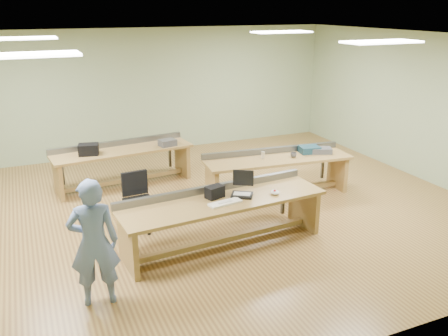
% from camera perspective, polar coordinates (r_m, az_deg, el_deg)
% --- Properties ---
extents(floor, '(10.00, 10.00, 0.00)m').
position_cam_1_polar(floor, '(8.50, -3.51, -5.29)').
color(floor, olive).
rests_on(floor, ground).
extents(ceiling, '(10.00, 10.00, 0.00)m').
position_cam_1_polar(ceiling, '(7.76, -3.97, 15.32)').
color(ceiling, silver).
rests_on(ceiling, wall_back).
extents(wall_back, '(10.00, 0.04, 3.00)m').
position_cam_1_polar(wall_back, '(11.77, -10.42, 8.95)').
color(wall_back, gray).
rests_on(wall_back, floor).
extents(wall_front, '(10.00, 0.04, 3.00)m').
position_cam_1_polar(wall_front, '(4.64, 13.35, -6.97)').
color(wall_front, gray).
rests_on(wall_front, floor).
extents(wall_right, '(0.04, 8.00, 3.00)m').
position_cam_1_polar(wall_right, '(10.72, 22.51, 6.85)').
color(wall_right, gray).
rests_on(wall_right, floor).
extents(fluor_panels, '(6.20, 3.50, 0.03)m').
position_cam_1_polar(fluor_panels, '(7.77, -3.97, 15.10)').
color(fluor_panels, white).
rests_on(fluor_panels, ceiling).
extents(workbench_front, '(3.23, 1.07, 0.86)m').
position_cam_1_polar(workbench_front, '(7.16, -0.18, -5.15)').
color(workbench_front, olive).
rests_on(workbench_front, floor).
extents(workbench_mid, '(2.88, 1.02, 0.86)m').
position_cam_1_polar(workbench_mid, '(9.13, 6.38, 0.11)').
color(workbench_mid, olive).
rests_on(workbench_mid, floor).
extents(workbench_back, '(2.86, 1.03, 0.86)m').
position_cam_1_polar(workbench_back, '(9.81, -12.08, 1.14)').
color(workbench_back, olive).
rests_on(workbench_back, floor).
extents(person, '(0.64, 0.47, 1.63)m').
position_cam_1_polar(person, '(5.91, -15.40, -8.68)').
color(person, slate).
rests_on(person, floor).
extents(laptop_base, '(0.41, 0.39, 0.03)m').
position_cam_1_polar(laptop_base, '(7.20, 2.18, -3.27)').
color(laptop_base, black).
rests_on(laptop_base, workbench_front).
extents(laptop_screen, '(0.27, 0.19, 0.25)m').
position_cam_1_polar(laptop_screen, '(7.23, 2.33, -1.19)').
color(laptop_screen, black).
rests_on(laptop_screen, laptop_base).
extents(keyboard, '(0.52, 0.24, 0.03)m').
position_cam_1_polar(keyboard, '(6.92, 0.15, -4.22)').
color(keyboard, white).
rests_on(keyboard, workbench_front).
extents(trackball_mouse, '(0.16, 0.18, 0.07)m').
position_cam_1_polar(trackball_mouse, '(7.30, 6.15, -2.91)').
color(trackball_mouse, white).
rests_on(trackball_mouse, workbench_front).
extents(camera_bag, '(0.31, 0.25, 0.18)m').
position_cam_1_polar(camera_bag, '(7.11, -1.13, -2.89)').
color(camera_bag, black).
rests_on(camera_bag, workbench_front).
extents(task_chair, '(0.55, 0.55, 0.95)m').
position_cam_1_polar(task_chair, '(7.86, -10.17, -4.90)').
color(task_chair, black).
rests_on(task_chair, floor).
extents(parts_bin_teal, '(0.42, 0.34, 0.13)m').
position_cam_1_polar(parts_bin_teal, '(9.43, 10.23, 2.20)').
color(parts_bin_teal, '#133140').
rests_on(parts_bin_teal, workbench_mid).
extents(parts_bin_grey, '(0.45, 0.38, 0.11)m').
position_cam_1_polar(parts_bin_grey, '(9.46, 11.62, 2.09)').
color(parts_bin_grey, '#3E3D40').
rests_on(parts_bin_grey, workbench_mid).
extents(mug, '(0.12, 0.12, 0.09)m').
position_cam_1_polar(mug, '(9.10, 8.37, 1.57)').
color(mug, '#3E3D40').
rests_on(mug, workbench_mid).
extents(drinks_can, '(0.08, 0.08, 0.13)m').
position_cam_1_polar(drinks_can, '(8.96, 4.71, 1.57)').
color(drinks_can, silver).
rests_on(drinks_can, workbench_mid).
extents(storage_box_back, '(0.42, 0.34, 0.21)m').
position_cam_1_polar(storage_box_back, '(9.51, -15.98, 2.16)').
color(storage_box_back, black).
rests_on(storage_box_back, workbench_back).
extents(tray_back, '(0.37, 0.31, 0.13)m').
position_cam_1_polar(tray_back, '(9.81, -6.82, 3.05)').
color(tray_back, '#3E3D40').
rests_on(tray_back, workbench_back).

